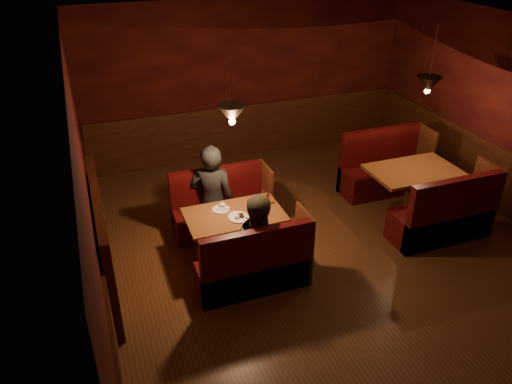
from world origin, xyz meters
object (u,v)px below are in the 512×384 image
object	(u,v)px
second_table	(412,181)
second_bench_near	(445,219)
main_bench_near	(255,269)
diner_a	(212,180)
diner_b	(262,229)
second_bench_far	(383,171)
main_table	(235,224)
main_bench_far	(222,211)

from	to	relation	value
second_table	second_bench_near	size ratio (longest dim) A/B	0.90
main_bench_near	diner_a	bearing A→B (deg)	95.59
second_bench_near	diner_b	bearing A→B (deg)	179.99
main_bench_near	second_table	world-z (taller)	main_bench_near
second_bench_far	diner_b	bearing A→B (deg)	-150.15
second_table	second_bench_far	bearing A→B (deg)	87.80
main_table	diner_a	bearing A→B (deg)	100.10
main_table	second_table	distance (m)	2.88
second_table	second_bench_far	distance (m)	0.82
second_bench_far	second_bench_near	world-z (taller)	same
main_bench_far	second_bench_far	distance (m)	2.90
second_table	second_bench_far	xyz separation A→B (m)	(0.03, 0.79, -0.22)
main_bench_near	second_bench_near	world-z (taller)	second_bench_near
diner_a	second_bench_far	bearing A→B (deg)	-149.44
second_table	diner_b	bearing A→B (deg)	-163.83
main_bench_far	second_bench_far	size ratio (longest dim) A/B	0.95
second_bench_far	main_table	bearing A→B (deg)	-161.35
second_table	main_bench_near	bearing A→B (deg)	-162.33
diner_a	main_bench_far	bearing A→B (deg)	-137.84
main_table	diner_b	xyz separation A→B (m)	(0.14, -0.61, 0.26)
diner_b	main_table	bearing A→B (deg)	98.18
main_bench_far	main_bench_near	xyz separation A→B (m)	(0.00, -1.45, 0.00)
main_bench_far	diner_a	size ratio (longest dim) A/B	0.81
main_table	main_bench_far	bearing A→B (deg)	88.72
main_bench_near	second_bench_far	distance (m)	3.36
main_table	main_bench_near	bearing A→B (deg)	-88.72
main_table	second_bench_far	size ratio (longest dim) A/B	0.87
second_bench_far	diner_a	bearing A→B (deg)	-174.31
main_bench_far	diner_b	bearing A→B (deg)	-84.54
main_table	main_bench_near	distance (m)	0.76
main_table	main_bench_far	world-z (taller)	main_bench_far
second_table	second_bench_far	size ratio (longest dim) A/B	0.90
main_bench_near	diner_b	world-z (taller)	diner_b
main_table	diner_a	world-z (taller)	diner_a
main_bench_far	main_bench_near	distance (m)	1.45
main_bench_far	diner_a	xyz separation A→B (m)	(-0.14, -0.04, 0.56)
main_bench_far	second_table	world-z (taller)	main_bench_far
second_bench_near	second_table	bearing A→B (deg)	92.20
main_bench_far	main_bench_near	bearing A→B (deg)	-90.00
diner_a	diner_b	xyz separation A→B (m)	(0.26, -1.28, -0.08)
second_table	diner_b	distance (m)	2.86
main_table	main_bench_near	size ratio (longest dim) A/B	0.91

